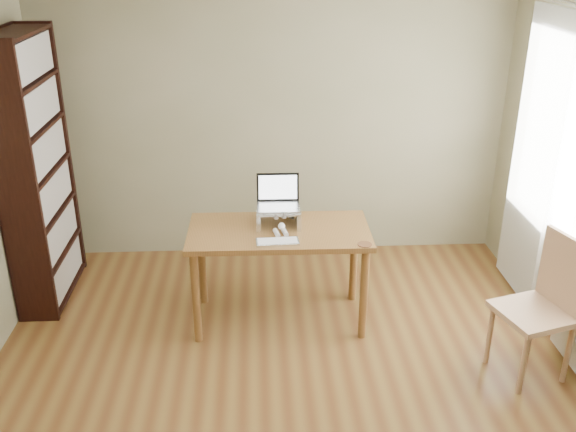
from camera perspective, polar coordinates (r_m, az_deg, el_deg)
The scene contains 10 objects.
room at distance 3.44m, azimuth 0.50°, elevation -0.13°, with size 4.04×4.54×2.64m.
bookshelf at distance 5.24m, azimuth -21.45°, elevation 3.72°, with size 0.30×0.90×2.10m.
curtains at distance 4.70m, azimuth 23.54°, elevation 2.77°, with size 0.03×1.90×2.25m.
desk at distance 4.66m, azimuth -0.81°, elevation -2.39°, with size 1.32×0.67×0.75m.
laptop_stand at distance 4.65m, azimuth -0.86°, elevation 0.13°, with size 0.32×0.25×0.13m.
laptop at distance 4.66m, azimuth -0.89°, elevation 1.58°, with size 0.31×0.26×0.22m.
keyboard at distance 4.41m, azimuth -0.94°, elevation -2.30°, with size 0.30×0.14×0.02m.
coaster at distance 4.42m, azimuth 6.83°, elevation -2.52°, with size 0.10×0.10×0.01m, color brown.
cat at distance 4.69m, azimuth -1.10°, elevation 0.14°, with size 0.26×0.49×0.17m.
chair at distance 4.47m, azimuth 21.99°, elevation -7.26°, with size 0.54×0.53×0.97m.
Camera 1 is at (-0.16, -3.13, 2.69)m, focal length 40.00 mm.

